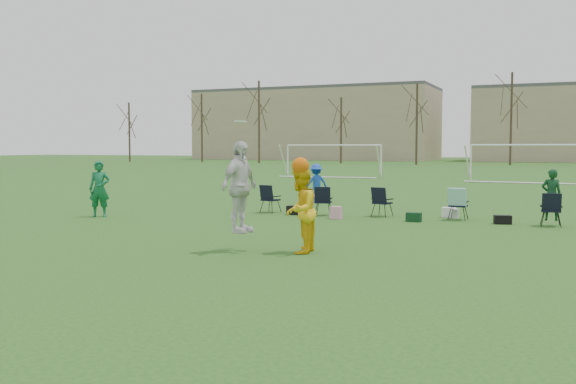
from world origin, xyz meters
The scene contains 9 objects.
ground centered at (0.00, 0.00, 0.00)m, with size 260.00×260.00×0.00m, color #245119.
fielder_green_near centered at (-7.81, 4.61, 0.92)m, with size 0.67×0.44×1.84m, color #12653A.
fielder_blue centered at (-3.23, 12.46, 0.79)m, with size 1.02×0.59×1.59m, color blue.
center_contest centered at (0.29, 0.42, 1.19)m, with size 2.02×1.44×2.86m.
sideline_setup centered at (1.66, 8.07, 0.51)m, with size 9.73×2.19×1.65m.
goal_left centered at (-10.00, 34.00, 1.92)m, with size 7.39×0.76×2.46m.
goal_mid centered at (4.00, 32.00, 1.92)m, with size 7.40×0.63×2.46m.
tree_line centered at (0.24, 69.85, 5.09)m, with size 110.28×3.28×11.40m.
building_row centered at (6.73, 96.00, 5.99)m, with size 126.00×16.00×13.00m.
Camera 1 is at (6.10, -12.12, 2.29)m, focal length 40.00 mm.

